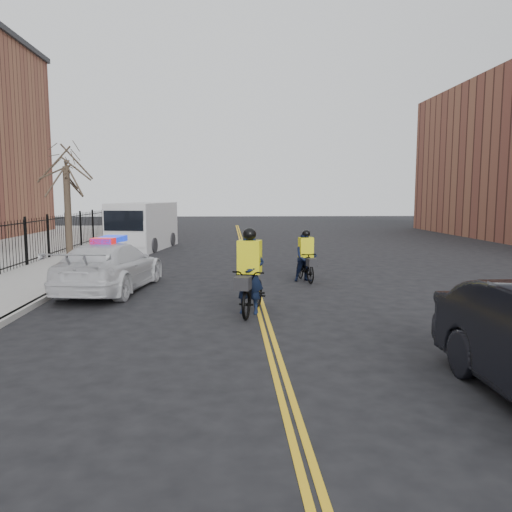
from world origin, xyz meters
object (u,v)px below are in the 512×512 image
object	(u,v)px
police_cruiser	(110,267)
cyclist_near	(249,284)
cargo_van	(143,227)
cyclist_far	(306,261)

from	to	relation	value
police_cruiser	cyclist_near	distance (m)	5.22
cargo_van	cyclist_far	world-z (taller)	cargo_van
police_cruiser	cyclist_far	xyz separation A→B (m)	(6.28, 1.39, -0.06)
cargo_van	cyclist_far	bearing A→B (deg)	-46.86
cyclist_near	cyclist_far	world-z (taller)	cyclist_near
police_cruiser	cyclist_near	size ratio (longest dim) A/B	2.36
cyclist_far	cyclist_near	bearing A→B (deg)	-125.08
cargo_van	cyclist_far	distance (m)	13.09
cargo_van	cyclist_near	world-z (taller)	cargo_van
police_cruiser	cyclist_near	bearing A→B (deg)	150.47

